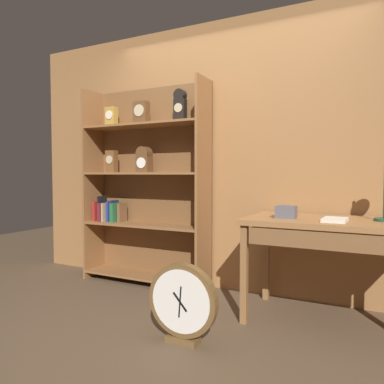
% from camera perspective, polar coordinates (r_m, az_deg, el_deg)
% --- Properties ---
extents(ground_plane, '(10.00, 10.00, 0.00)m').
position_cam_1_polar(ground_plane, '(2.66, -4.46, -22.24)').
color(ground_plane, brown).
extents(back_wood_panel, '(4.80, 0.05, 2.60)m').
position_cam_1_polar(back_wood_panel, '(3.59, 6.42, 5.55)').
color(back_wood_panel, '#9E6B3D').
rests_on(back_wood_panel, ground).
extents(bookshelf, '(1.36, 0.34, 2.02)m').
position_cam_1_polar(bookshelf, '(3.85, -7.38, 1.00)').
color(bookshelf, brown).
rests_on(bookshelf, ground).
extents(workbench, '(1.31, 0.71, 0.79)m').
position_cam_1_polar(workbench, '(2.94, 21.14, -5.73)').
color(workbench, '#9E6B3D').
rests_on(workbench, ground).
extents(toolbox_small, '(0.15, 0.12, 0.10)m').
position_cam_1_polar(toolbox_small, '(2.93, 14.30, -2.99)').
color(toolbox_small, '#595960').
rests_on(toolbox_small, workbench).
extents(open_repair_manual, '(0.17, 0.23, 0.02)m').
position_cam_1_polar(open_repair_manual, '(2.83, 21.16, -4.01)').
color(open_repair_manual, silver).
rests_on(open_repair_manual, workbench).
extents(round_clock_large, '(0.50, 0.11, 0.54)m').
position_cam_1_polar(round_clock_large, '(2.57, -1.45, -16.65)').
color(round_clock_large, brown).
rests_on(round_clock_large, ground).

